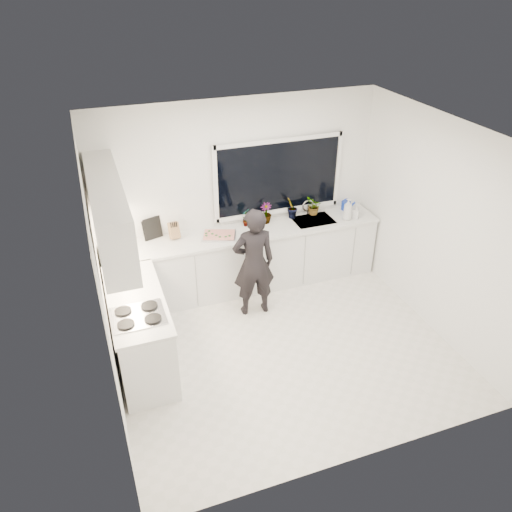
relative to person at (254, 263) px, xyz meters
name	(u,v)px	position (x,y,z in m)	size (l,w,h in m)	color
floor	(283,348)	(0.09, -0.84, -0.78)	(4.00, 3.50, 0.02)	beige
wall_back	(238,195)	(0.09, 0.92, 0.58)	(4.00, 0.02, 2.70)	white
wall_left	(101,289)	(-1.92, -0.84, 0.58)	(0.02, 3.50, 2.70)	white
wall_right	(436,227)	(2.10, -0.84, 0.58)	(0.02, 3.50, 2.70)	white
ceiling	(290,135)	(0.09, -0.84, 1.94)	(4.00, 3.50, 0.02)	white
window	(279,177)	(0.69, 0.89, 0.78)	(1.80, 0.02, 1.00)	black
base_cabinets_back	(245,261)	(0.09, 0.61, -0.33)	(3.92, 0.58, 0.88)	white
base_cabinets_left	(140,332)	(-1.58, -0.49, -0.33)	(0.58, 1.60, 0.88)	white
countertop_back	(245,233)	(0.09, 0.60, 0.13)	(3.94, 0.62, 0.04)	silver
countertop_left	(136,300)	(-1.58, -0.49, 0.13)	(0.62, 1.60, 0.04)	silver
upper_cabinets	(109,212)	(-1.70, -0.14, 1.08)	(0.34, 2.10, 0.70)	white
sink	(313,223)	(1.14, 0.61, 0.10)	(0.58, 0.42, 0.14)	silver
faucet	(308,208)	(1.14, 0.81, 0.26)	(0.03, 0.03, 0.22)	silver
stovetop	(138,315)	(-1.60, -0.84, 0.16)	(0.56, 0.48, 0.03)	black
person	(254,263)	(0.00, 0.00, 0.00)	(0.56, 0.37, 1.55)	black
pizza_tray	(219,236)	(-0.30, 0.58, 0.16)	(0.46, 0.34, 0.03)	silver
pizza	(219,235)	(-0.30, 0.58, 0.18)	(0.42, 0.30, 0.01)	#A8161B
watering_can	(346,205)	(1.75, 0.77, 0.21)	(0.14, 0.14, 0.13)	#1230AB
paper_towel_roll	(125,239)	(-1.53, 0.71, 0.28)	(0.11, 0.11, 0.26)	white
knife_block	(174,231)	(-0.88, 0.75, 0.26)	(0.13, 0.10, 0.22)	#996F47
utensil_crock	(114,275)	(-1.76, -0.04, 0.23)	(0.13, 0.13, 0.16)	silver
picture_frame_large	(150,229)	(-1.18, 0.85, 0.29)	(0.22, 0.02, 0.28)	black
picture_frame_small	(153,228)	(-1.14, 0.85, 0.30)	(0.25, 0.02, 0.30)	black
herb_plants	(290,210)	(0.83, 0.77, 0.29)	(1.30, 0.32, 0.33)	#26662D
soap_bottles	(350,210)	(1.64, 0.46, 0.29)	(0.30, 0.17, 0.33)	#D8BF66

